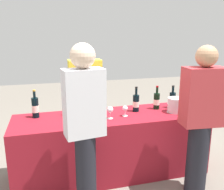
# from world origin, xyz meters

# --- Properties ---
(ground_plane) EXTENTS (12.00, 12.00, 0.00)m
(ground_plane) POSITION_xyz_m (0.00, 0.00, 0.00)
(ground_plane) COLOR slate
(tasting_table) EXTENTS (2.30, 0.67, 0.76)m
(tasting_table) POSITION_xyz_m (0.00, 0.00, 0.38)
(tasting_table) COLOR maroon
(tasting_table) RESTS_ON ground_plane
(wine_bottle_0) EXTENTS (0.08, 0.08, 0.33)m
(wine_bottle_0) POSITION_xyz_m (-0.87, 0.16, 0.88)
(wine_bottle_0) COLOR black
(wine_bottle_0) RESTS_ON tasting_table
(wine_bottle_1) EXTENTS (0.07, 0.07, 0.32)m
(wine_bottle_1) POSITION_xyz_m (-0.47, 0.13, 0.87)
(wine_bottle_1) COLOR black
(wine_bottle_1) RESTS_ON tasting_table
(wine_bottle_2) EXTENTS (0.08, 0.08, 0.31)m
(wine_bottle_2) POSITION_xyz_m (0.33, 0.08, 0.87)
(wine_bottle_2) COLOR black
(wine_bottle_2) RESTS_ON tasting_table
(wine_bottle_3) EXTENTS (0.08, 0.08, 0.30)m
(wine_bottle_3) POSITION_xyz_m (0.62, 0.10, 0.86)
(wine_bottle_3) COLOR black
(wine_bottle_3) RESTS_ON tasting_table
(wine_bottle_4) EXTENTS (0.08, 0.08, 0.30)m
(wine_bottle_4) POSITION_xyz_m (0.84, 0.09, 0.86)
(wine_bottle_4) COLOR black
(wine_bottle_4) RESTS_ON tasting_table
(wine_glass_0) EXTENTS (0.07, 0.07, 0.14)m
(wine_glass_0) POSITION_xyz_m (-0.51, -0.17, 0.86)
(wine_glass_0) COLOR silver
(wine_glass_0) RESTS_ON tasting_table
(wine_glass_1) EXTENTS (0.07, 0.07, 0.13)m
(wine_glass_1) POSITION_xyz_m (-0.42, -0.13, 0.85)
(wine_glass_1) COLOR silver
(wine_glass_1) RESTS_ON tasting_table
(wine_glass_2) EXTENTS (0.07, 0.07, 0.15)m
(wine_glass_2) POSITION_xyz_m (-0.05, -0.10, 0.86)
(wine_glass_2) COLOR silver
(wine_glass_2) RESTS_ON tasting_table
(wine_glass_3) EXTENTS (0.06, 0.06, 0.13)m
(wine_glass_3) POSITION_xyz_m (0.14, -0.06, 0.84)
(wine_glass_3) COLOR silver
(wine_glass_3) RESTS_ON tasting_table
(wine_glass_4) EXTENTS (0.07, 0.07, 0.14)m
(wine_glass_4) POSITION_xyz_m (0.71, -0.07, 0.86)
(wine_glass_4) COLOR silver
(wine_glass_4) RESTS_ON tasting_table
(ice_bucket) EXTENTS (0.20, 0.20, 0.18)m
(ice_bucket) POSITION_xyz_m (0.79, -0.08, 0.85)
(ice_bucket) COLOR silver
(ice_bucket) RESTS_ON tasting_table
(server_pouring) EXTENTS (0.44, 0.25, 1.57)m
(server_pouring) POSITION_xyz_m (-0.22, 0.58, 0.84)
(server_pouring) COLOR black
(server_pouring) RESTS_ON ground_plane
(guest_0) EXTENTS (0.38, 0.24, 1.63)m
(guest_0) POSITION_xyz_m (-0.42, -0.60, 0.90)
(guest_0) COLOR black
(guest_0) RESTS_ON ground_plane
(guest_1) EXTENTS (0.43, 0.26, 1.60)m
(guest_1) POSITION_xyz_m (0.78, -0.61, 0.86)
(guest_1) COLOR black
(guest_1) RESTS_ON ground_plane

